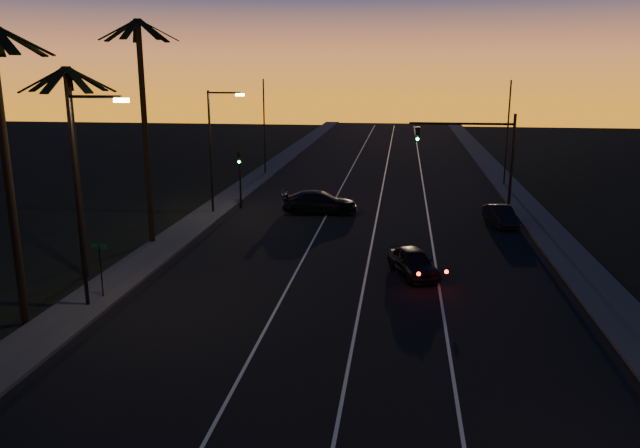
# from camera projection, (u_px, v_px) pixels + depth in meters

# --- Properties ---
(road) EXTENTS (20.00, 170.00, 0.01)m
(road) POSITION_uv_depth(u_px,v_px,m) (361.00, 251.00, 34.81)
(road) COLOR black
(road) RESTS_ON ground
(sidewalk_left) EXTENTS (2.40, 170.00, 0.16)m
(sidewalk_left) POSITION_uv_depth(u_px,v_px,m) (169.00, 243.00, 36.23)
(sidewalk_left) COLOR #353432
(sidewalk_left) RESTS_ON ground
(sidewalk_right) EXTENTS (2.40, 170.00, 0.16)m
(sidewalk_right) POSITION_uv_depth(u_px,v_px,m) (570.00, 258.00, 33.37)
(sidewalk_right) COLOR #353432
(sidewalk_right) RESTS_ON ground
(lane_stripe_left) EXTENTS (0.12, 160.00, 0.01)m
(lane_stripe_left) POSITION_uv_depth(u_px,v_px,m) (308.00, 249.00, 35.19)
(lane_stripe_left) COLOR silver
(lane_stripe_left) RESTS_ON road
(lane_stripe_mid) EXTENTS (0.12, 160.00, 0.01)m
(lane_stripe_mid) POSITION_uv_depth(u_px,v_px,m) (370.00, 251.00, 34.75)
(lane_stripe_mid) COLOR silver
(lane_stripe_mid) RESTS_ON road
(lane_stripe_right) EXTENTS (0.12, 160.00, 0.01)m
(lane_stripe_right) POSITION_uv_depth(u_px,v_px,m) (434.00, 254.00, 34.30)
(lane_stripe_right) COLOR silver
(lane_stripe_right) RESTS_ON road
(palm_near) EXTENTS (4.25, 4.16, 11.53)m
(palm_near) POSITION_uv_depth(u_px,v_px,m) (4.00, 147.00, 23.17)
(palm_near) COLOR black
(palm_near) RESTS_ON ground
(palm_mid) EXTENTS (4.25, 4.16, 10.03)m
(palm_mid) POSITION_uv_depth(u_px,v_px,m) (74.00, 149.00, 29.21)
(palm_mid) COLOR black
(palm_mid) RESTS_ON ground
(palm_far) EXTENTS (4.25, 4.16, 12.53)m
(palm_far) POSITION_uv_depth(u_px,v_px,m) (144.00, 111.00, 34.53)
(palm_far) COLOR black
(palm_far) RESTS_ON ground
(streetlight_left_near) EXTENTS (2.55, 0.26, 9.00)m
(streetlight_left_near) POSITION_uv_depth(u_px,v_px,m) (83.00, 185.00, 25.27)
(streetlight_left_near) COLOR black
(streetlight_left_near) RESTS_ON ground
(streetlight_left_far) EXTENTS (2.55, 0.26, 8.50)m
(streetlight_left_far) POSITION_uv_depth(u_px,v_px,m) (215.00, 142.00, 42.65)
(streetlight_left_far) COLOR black
(streetlight_left_far) RESTS_ON ground
(street_sign) EXTENTS (0.70, 0.06, 2.60)m
(street_sign) POSITION_uv_depth(u_px,v_px,m) (100.00, 264.00, 27.14)
(street_sign) COLOR black
(street_sign) RESTS_ON ground
(signal_mast) EXTENTS (7.10, 0.41, 7.00)m
(signal_mast) POSITION_uv_depth(u_px,v_px,m) (477.00, 146.00, 42.36)
(signal_mast) COLOR black
(signal_mast) RESTS_ON ground
(signal_post) EXTENTS (0.28, 0.37, 4.20)m
(signal_post) POSITION_uv_depth(u_px,v_px,m) (240.00, 169.00, 44.93)
(signal_post) COLOR black
(signal_post) RESTS_ON ground
(far_pole_left) EXTENTS (0.14, 0.14, 9.00)m
(far_pole_left) POSITION_uv_depth(u_px,v_px,m) (264.00, 127.00, 59.18)
(far_pole_left) COLOR black
(far_pole_left) RESTS_ON ground
(far_pole_right) EXTENTS (0.14, 0.14, 9.00)m
(far_pole_right) POSITION_uv_depth(u_px,v_px,m) (507.00, 134.00, 53.48)
(far_pole_right) COLOR black
(far_pole_right) RESTS_ON ground
(lead_car) EXTENTS (3.01, 4.69, 1.35)m
(lead_car) POSITION_uv_depth(u_px,v_px,m) (413.00, 262.00, 30.59)
(lead_car) COLOR black
(lead_car) RESTS_ON road
(right_car) EXTENTS (1.96, 4.03, 1.27)m
(right_car) POSITION_uv_depth(u_px,v_px,m) (501.00, 216.00, 40.47)
(right_car) COLOR black
(right_car) RESTS_ON road
(cross_car) EXTENTS (5.53, 2.70, 1.55)m
(cross_car) POSITION_uv_depth(u_px,v_px,m) (320.00, 202.00, 43.85)
(cross_car) COLOR black
(cross_car) RESTS_ON road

